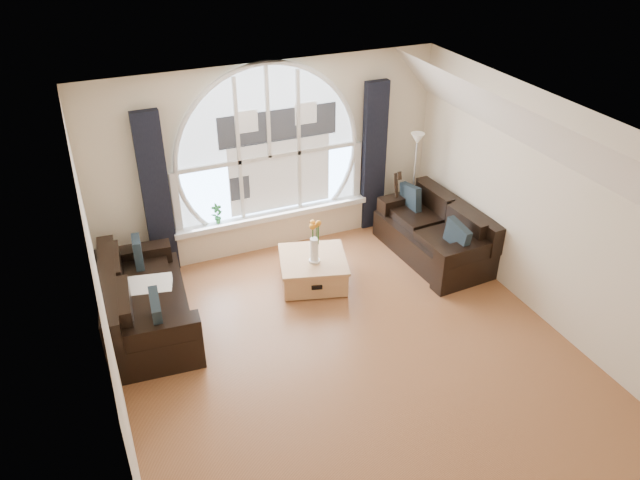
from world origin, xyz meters
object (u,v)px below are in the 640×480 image
Objects in this scene: sofa_left at (146,300)px; floor_lamp at (414,184)px; coffee_chest at (313,269)px; potted_plant at (217,214)px; guitar at (394,201)px; sofa_right at (434,231)px; vase_flowers at (314,236)px.

floor_lamp is (4.11, 0.80, 0.40)m from sofa_left.
coffee_chest is 1.57m from potted_plant.
guitar reaches higher than sofa_left.
sofa_right is (4.05, 0.06, 0.00)m from sofa_left.
potted_plant is at bearing 154.02° from sofa_right.
floor_lamp is (0.07, 0.74, 0.40)m from sofa_right.
guitar is at bearing 162.68° from floor_lamp.
coffee_chest is at bearing -48.99° from potted_plant.
vase_flowers reaches higher than potted_plant.
sofa_left is at bearing -161.65° from coffee_chest.
potted_plant is (-0.98, 1.13, 0.49)m from coffee_chest.
floor_lamp reaches higher than coffee_chest.
sofa_left reaches higher than sofa_right.
potted_plant is (1.22, 1.23, 0.30)m from sofa_left.
sofa_left is 2.17× the size of coffee_chest.
vase_flowers is 0.44× the size of floor_lamp.
vase_flowers reaches higher than sofa_left.
sofa_right reaches higher than coffee_chest.
guitar is (1.64, 0.79, 0.32)m from coffee_chest.
floor_lamp is (1.91, 0.70, 0.59)m from coffee_chest.
vase_flowers is (-0.01, -0.09, 0.56)m from coffee_chest.
guitar is at bearing 100.25° from sofa_right.
coffee_chest is 0.57m from vase_flowers.
sofa_left is 1.79× the size of guitar.
potted_plant reaches higher than sofa_left.
floor_lamp is at bearing -17.26° from guitar.
coffee_chest is at bearing -154.36° from guitar.
vase_flowers is at bearing -51.50° from potted_plant.
potted_plant is at bearing 146.77° from coffee_chest.
guitar is at bearing -7.40° from potted_plant.
guitar is (1.66, 0.87, -0.25)m from vase_flowers.
floor_lamp is at bearing 15.86° from sofa_left.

